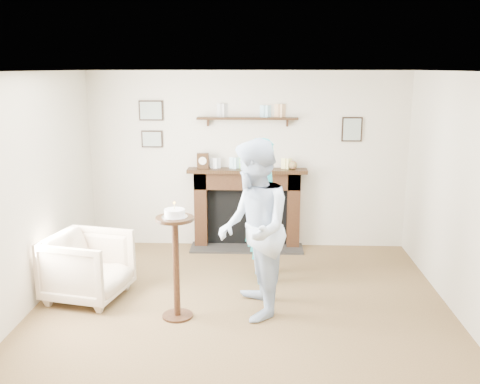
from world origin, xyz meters
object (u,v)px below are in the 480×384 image
at_px(man, 253,313).
at_px(pedestal_table, 176,247).
at_px(armchair, 90,298).
at_px(woman, 263,278).

xyz_separation_m(man, pedestal_table, (-0.79, -0.11, 0.76)).
height_order(armchair, pedestal_table, pedestal_table).
bearing_deg(armchair, man, -87.20).
relative_size(armchair, woman, 0.47).
height_order(man, woman, man).
bearing_deg(woman, pedestal_table, 129.78).
bearing_deg(pedestal_table, man, 8.27).
bearing_deg(woman, armchair, 97.80).
relative_size(man, woman, 1.06).
xyz_separation_m(woman, pedestal_table, (-0.89, -1.08, 0.76)).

